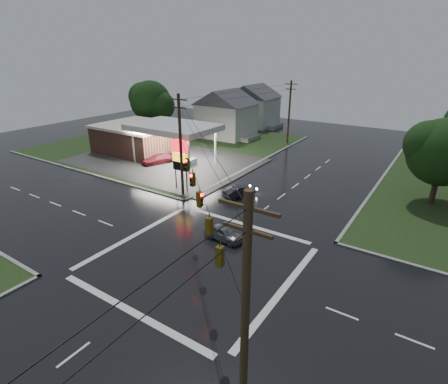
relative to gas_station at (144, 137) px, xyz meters
The scene contains 15 objects.
ground 32.46m from the gas_station, 37.50° to the right, with size 120.00×120.00×0.00m, color black.
grass_nw 6.79m from the gas_station, 92.95° to the left, with size 36.00×36.00×0.08m, color black.
gas_station is the anchor object (origin of this frame).
pylon_sign 17.81m from the gas_station, 31.22° to the right, with size 2.00×0.35×6.00m.
utility_pole_nw 19.38m from the gas_station, 32.23° to the right, with size 2.20×0.32×11.00m.
utility_pole_se 45.83m from the gas_station, 39.70° to the right, with size 2.20×0.32×11.00m.
utility_pole_n 24.60m from the gas_station, 48.53° to the left, with size 2.20×0.32×10.50m.
traffic_signals 32.63m from the gas_station, 37.50° to the right, with size 26.87×26.87×1.47m.
house_near 17.07m from the gas_station, 73.83° to the left, with size 11.05×8.48×8.60m.
house_far 28.61m from the gas_station, 82.50° to the left, with size 11.05×8.48×8.60m.
tree_nw_behind 13.63m from the gas_station, 128.42° to the left, with size 8.93×7.60×10.00m.
tree_ne_near 40.00m from the gas_station, ahead, with size 7.99×6.80×8.98m.
car_north 22.97m from the gas_station, 18.41° to the right, with size 1.31×3.75×1.24m, color #202328.
car_crossing 30.29m from the gas_station, 32.19° to the right, with size 1.44×3.58×1.22m, color slate.
car_pump 6.94m from the gas_station, 29.53° to the right, with size 1.94×4.77×1.38m, color maroon.
Camera 1 is at (14.35, -18.23, 14.97)m, focal length 28.00 mm.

